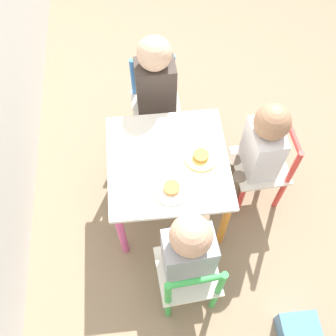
{
  "coord_description": "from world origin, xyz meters",
  "views": [
    {
      "loc": [
        -0.94,
        0.1,
        1.95
      ],
      "look_at": [
        0.0,
        0.0,
        0.37
      ],
      "focal_mm": 42.0,
      "sensor_mm": 36.0,
      "label": 1
    }
  ],
  "objects": [
    {
      "name": "chair_blue",
      "position": [
        0.49,
        0.02,
        0.26
      ],
      "size": [
        0.27,
        0.27,
        0.52
      ],
      "rotation": [
        0.0,
        0.0,
        -1.53
      ],
      "color": "silver",
      "rests_on": "ground_plane"
    },
    {
      "name": "child_left",
      "position": [
        -0.43,
        -0.03,
        0.43
      ],
      "size": [
        0.22,
        0.21,
        0.72
      ],
      "rotation": [
        0.0,
        0.0,
        -4.63
      ],
      "color": "#38383D",
      "rests_on": "ground_plane"
    },
    {
      "name": "chair_green",
      "position": [
        -0.49,
        -0.04,
        0.26
      ],
      "size": [
        0.28,
        0.28,
        0.52
      ],
      "rotation": [
        0.0,
        0.0,
        -4.63
      ],
      "color": "silver",
      "rests_on": "ground_plane"
    },
    {
      "name": "child_right",
      "position": [
        0.43,
        0.02,
        0.45
      ],
      "size": [
        0.22,
        0.21,
        0.75
      ],
      "rotation": [
        0.0,
        0.0,
        -1.53
      ],
      "color": "#38383D",
      "rests_on": "ground_plane"
    },
    {
      "name": "child_front",
      "position": [
        0.02,
        -0.43,
        0.43
      ],
      "size": [
        0.21,
        0.22,
        0.71
      ],
      "rotation": [
        0.0,
        0.0,
        -3.08
      ],
      "color": "#7A6B5B",
      "rests_on": "ground_plane"
    },
    {
      "name": "plate_left",
      "position": [
        -0.15,
        0.0,
        0.45
      ],
      "size": [
        0.16,
        0.16,
        0.03
      ],
      "color": "white",
      "rests_on": "kids_table"
    },
    {
      "name": "kids_table",
      "position": [
        0.0,
        0.0,
        0.37
      ],
      "size": [
        0.55,
        0.55,
        0.44
      ],
      "color": "silver",
      "rests_on": "ground_plane"
    },
    {
      "name": "ground_plane",
      "position": [
        0.0,
        0.0,
        0.0
      ],
      "size": [
        6.0,
        6.0,
        0.0
      ],
      "primitive_type": "plane",
      "color": "#8C755B"
    },
    {
      "name": "plate_front",
      "position": [
        -0.0,
        -0.15,
        0.45
      ],
      "size": [
        0.15,
        0.15,
        0.03
      ],
      "color": "#EADB66",
      "rests_on": "kids_table"
    },
    {
      "name": "chair_red",
      "position": [
        0.03,
        -0.49,
        0.26
      ],
      "size": [
        0.27,
        0.27,
        0.52
      ],
      "rotation": [
        0.0,
        0.0,
        -3.08
      ],
      "color": "silver",
      "rests_on": "ground_plane"
    }
  ]
}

